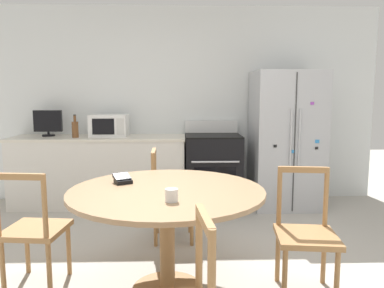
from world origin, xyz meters
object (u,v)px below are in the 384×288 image
Objects in this scene: dining_chair_left at (34,231)px; dining_chair_far at (170,197)px; counter_bottle at (75,129)px; microwave at (109,125)px; countertop_tv at (48,122)px; candle_glass at (172,196)px; refrigerator at (286,139)px; oven_range at (213,169)px; wallet at (123,179)px; dining_chair_right at (306,235)px.

dining_chair_left is 1.00× the size of dining_chair_far.
counter_bottle is 2.09m from dining_chair_left.
microwave is at bearing -147.97° from dining_chair_far.
countertop_tv reaches higher than candle_glass.
microwave is at bearing -2.79° from countertop_tv.
dining_chair_left and dining_chair_far have the same top height.
refrigerator is 1.60× the size of oven_range.
candle_glass is (-1.41, -2.43, -0.06)m from refrigerator.
refrigerator reaches higher than counter_bottle.
wallet is (-0.38, 0.51, -0.01)m from candle_glass.
countertop_tv is (-2.13, 0.09, 0.61)m from oven_range.
counter_bottle is 0.32× the size of dining_chair_far.
dining_chair_right is (1.99, -0.14, 0.00)m from dining_chair_left.
refrigerator reaches higher than oven_range.
counter_bottle is at bearing 117.59° from candle_glass.
dining_chair_left is at bearing -94.70° from microwave.
countertop_tv is (-3.06, 0.14, 0.22)m from refrigerator.
countertop_tv is 3.54m from dining_chair_right.
dining_chair_right is at bearing 1.97° from dining_chair_left.
countertop_tv is 0.40× the size of dining_chair_right.
oven_range is 1.29m from dining_chair_far.
dining_chair_far is at bearing -142.19° from refrigerator.
dining_chair_left and dining_chair_right have the same top height.
microwave is 2.22m from dining_chair_left.
wallet is (-1.79, -1.93, -0.07)m from refrigerator.
counter_bottle is at bearing -162.04° from microwave.
dining_chair_far is 0.94m from wallet.
microwave is at bearing 103.16° from wallet.
dining_chair_left is at bearing 2.90° from dining_chair_right.
oven_range is at bearing 2.65° from counter_bottle.
dining_chair_right is at bearing -43.94° from counter_bottle.
countertop_tv is at bearing -34.49° from dining_chair_right.
refrigerator is 20.97× the size of candle_glass.
dining_chair_far is at bearing 67.10° from wallet.
candle_glass reaches higher than wallet.
dining_chair_far is (0.99, 0.89, 0.00)m from dining_chair_left.
microwave is 2.69m from candle_glass.
wallet is (-1.34, 0.23, 0.36)m from dining_chair_right.
counter_bottle reaches higher than dining_chair_right.
microwave is 5.69× the size of candle_glass.
oven_range is 1.20× the size of dining_chair_far.
oven_range is 2.57m from dining_chair_left.
microwave is 2.97m from dining_chair_right.
wallet is at bearing -58.56° from countertop_tv.
microwave is 2.10m from wallet.
counter_bottle is 1.71× the size of wallet.
dining_chair_right reaches higher than wallet.
wallet is at bearing -132.87° from refrigerator.
dining_chair_left is (-0.17, -2.12, -0.61)m from microwave.
refrigerator is 2.25m from dining_chair_right.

